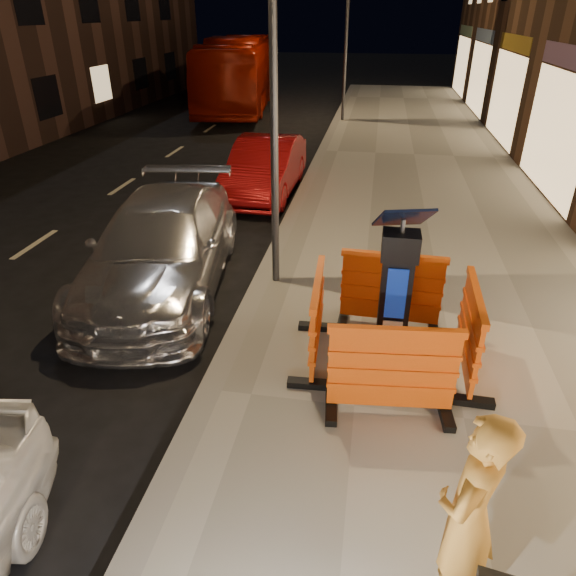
% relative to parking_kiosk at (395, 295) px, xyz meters
% --- Properties ---
extents(ground_plane, '(120.00, 120.00, 0.00)m').
position_rel_parking_kiosk_xyz_m(ground_plane, '(-2.14, -0.91, -1.18)').
color(ground_plane, black).
rests_on(ground_plane, ground).
extents(sidewalk, '(6.00, 60.00, 0.15)m').
position_rel_parking_kiosk_xyz_m(sidewalk, '(0.86, -0.91, -1.10)').
color(sidewalk, gray).
rests_on(sidewalk, ground).
extents(kerb, '(0.30, 60.00, 0.15)m').
position_rel_parking_kiosk_xyz_m(kerb, '(-2.14, -0.91, -1.10)').
color(kerb, slate).
rests_on(kerb, ground).
extents(parking_kiosk, '(0.65, 0.65, 2.06)m').
position_rel_parking_kiosk_xyz_m(parking_kiosk, '(0.00, 0.00, 0.00)').
color(parking_kiosk, black).
rests_on(parking_kiosk, sidewalk).
extents(barrier_front, '(1.52, 0.74, 1.15)m').
position_rel_parking_kiosk_xyz_m(barrier_front, '(0.00, -0.95, -0.45)').
color(barrier_front, '#E3520F').
rests_on(barrier_front, sidewalk).
extents(barrier_back, '(1.50, 0.67, 1.15)m').
position_rel_parking_kiosk_xyz_m(barrier_back, '(0.00, 0.95, -0.45)').
color(barrier_back, '#E3520F').
rests_on(barrier_back, sidewalk).
extents(barrier_kerbside, '(0.67, 1.50, 1.15)m').
position_rel_parking_kiosk_xyz_m(barrier_kerbside, '(-0.95, 0.00, -0.45)').
color(barrier_kerbside, '#E3520F').
rests_on(barrier_kerbside, sidewalk).
extents(barrier_bldgside, '(0.65, 1.49, 1.15)m').
position_rel_parking_kiosk_xyz_m(barrier_bldgside, '(0.95, 0.00, -0.45)').
color(barrier_bldgside, '#E3520F').
rests_on(barrier_bldgside, sidewalk).
extents(car_silver, '(2.81, 5.41, 1.50)m').
position_rel_parking_kiosk_xyz_m(car_silver, '(-3.78, 1.83, -1.18)').
color(car_silver, silver).
rests_on(car_silver, ground).
extents(car_red, '(1.54, 4.28, 1.41)m').
position_rel_parking_kiosk_xyz_m(car_red, '(-3.13, 7.11, -1.18)').
color(car_red, maroon).
rests_on(car_red, ground).
extents(bus_doubledecker, '(4.22, 11.73, 3.20)m').
position_rel_parking_kiosk_xyz_m(bus_doubledecker, '(-7.20, 20.32, -1.18)').
color(bus_doubledecker, '#901103').
rests_on(bus_doubledecker, ground).
extents(man, '(0.70, 0.79, 1.82)m').
position_rel_parking_kiosk_xyz_m(man, '(0.49, -2.98, -0.12)').
color(man, '#B47B2E').
rests_on(man, sidewalk).
extents(street_lamp_mid, '(0.12, 0.12, 6.00)m').
position_rel_parking_kiosk_xyz_m(street_lamp_mid, '(-1.89, 2.09, 1.97)').
color(street_lamp_mid, '#3F3F44').
rests_on(street_lamp_mid, sidewalk).
extents(street_lamp_far, '(0.12, 0.12, 6.00)m').
position_rel_parking_kiosk_xyz_m(street_lamp_far, '(-1.89, 17.09, 1.97)').
color(street_lamp_far, '#3F3F44').
rests_on(street_lamp_far, sidewalk).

